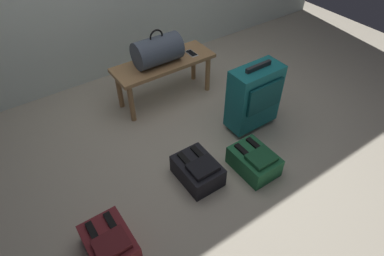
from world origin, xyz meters
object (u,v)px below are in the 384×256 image
object	(u,v)px
cell_phone	(191,53)
backpack_maroon	(110,244)
bench	(164,67)
duffel_bag_slate	(157,51)
suitcase_upright_teal	(254,97)
backpack_dark	(198,170)
backpack_green	(254,161)

from	to	relation	value
cell_phone	backpack_maroon	bearing A→B (deg)	-140.67
bench	duffel_bag_slate	bearing A→B (deg)	180.00
suitcase_upright_teal	backpack_dark	bearing A→B (deg)	-163.12
bench	cell_phone	size ratio (longest dim) A/B	6.94
duffel_bag_slate	suitcase_upright_teal	bearing A→B (deg)	-59.60
suitcase_upright_teal	bench	bearing A→B (deg)	117.24
suitcase_upright_teal	backpack_green	size ratio (longest dim) A/B	1.74
duffel_bag_slate	cell_phone	size ratio (longest dim) A/B	3.06
bench	backpack_maroon	world-z (taller)	bench
duffel_bag_slate	backpack_maroon	distance (m)	1.74
bench	backpack_maroon	distance (m)	1.73
bench	backpack_dark	world-z (taller)	bench
backpack_maroon	backpack_dark	bearing A→B (deg)	12.32
backpack_dark	backpack_green	world-z (taller)	same
cell_phone	duffel_bag_slate	bearing A→B (deg)	174.26
bench	backpack_dark	distance (m)	1.15
bench	duffel_bag_slate	distance (m)	0.21
bench	backpack_green	xyz separation A→B (m)	(0.09, -1.24, -0.27)
backpack_dark	bench	bearing A→B (deg)	71.89
backpack_green	suitcase_upright_teal	bearing A→B (deg)	50.53
cell_phone	suitcase_upright_teal	size ratio (longest dim) A/B	0.22
bench	backpack_maroon	size ratio (longest dim) A/B	2.63
bench	backpack_green	world-z (taller)	bench
suitcase_upright_teal	cell_phone	bearing A→B (deg)	99.07
bench	backpack_green	distance (m)	1.28
bench	backpack_dark	xyz separation A→B (m)	(-0.35, -1.06, -0.27)
backpack_maroon	bench	bearing A→B (deg)	46.65
duffel_bag_slate	backpack_green	bearing A→B (deg)	-83.34
backpack_dark	backpack_maroon	bearing A→B (deg)	-167.68
backpack_maroon	duffel_bag_slate	bearing A→B (deg)	48.14
bench	backpack_maroon	xyz separation A→B (m)	(-1.17, -1.24, -0.27)
duffel_bag_slate	backpack_green	world-z (taller)	duffel_bag_slate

